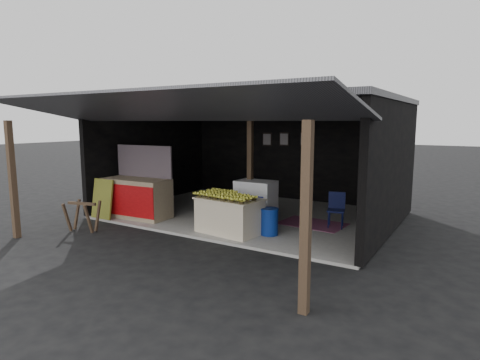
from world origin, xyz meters
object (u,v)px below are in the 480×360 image
Objects in this scene: neighbor_stall at (137,196)px; plastic_chair at (336,207)px; banana_table at (229,215)px; white_crate at (256,202)px; sawhorse at (82,213)px; water_barrel at (269,222)px.

plastic_chair is at bearing 16.49° from neighbor_stall.
banana_table is 1.09m from white_crate.
sawhorse is at bearing -99.91° from neighbor_stall.
sawhorse is (-3.03, -2.58, -0.14)m from white_crate.
white_crate is 1.36× the size of sawhorse.
white_crate is at bearing 25.19° from sawhorse.
neighbor_stall is at bearing -160.42° from white_crate.
water_barrel is (3.64, 0.29, -0.26)m from neighbor_stall.
plastic_chair is (4.82, 3.20, 0.10)m from sawhorse.
sawhorse is at bearing -147.31° from banana_table.
banana_table is at bearing -150.23° from plastic_chair.
white_crate is 3.99m from sawhorse.
white_crate reaches higher than sawhorse.
white_crate reaches higher than banana_table.
banana_table is 2.00× the size of sawhorse.
neighbor_stall is (-2.87, -1.07, 0.03)m from white_crate.
water_barrel is 1.74m from plastic_chair.
neighbor_stall is at bearing 68.43° from sawhorse.
sawhorse is (-2.98, -1.49, -0.02)m from banana_table.
white_crate is at bearing 17.03° from neighbor_stall.
banana_table reaches higher than water_barrel.
water_barrel is at bearing 1.05° from neighbor_stall.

